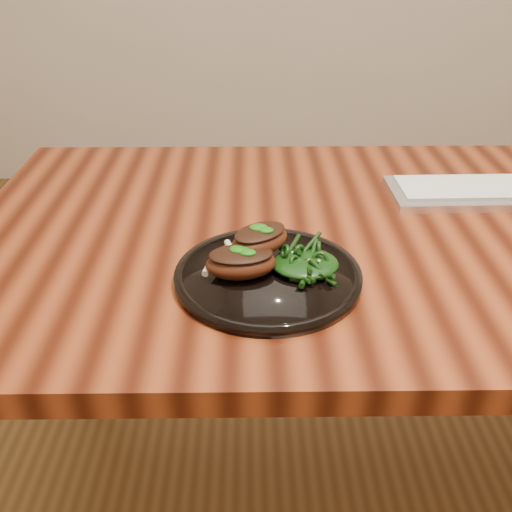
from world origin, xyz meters
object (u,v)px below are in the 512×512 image
Objects in this scene: plate at (268,275)px; greens_heap at (305,260)px; lamb_chop_front at (241,262)px; desk at (422,266)px.

plate is 0.06m from greens_heap.
lamb_chop_front is at bearing -166.38° from plate.
desk is at bearing 30.96° from plate.
lamb_chop_front is 0.09m from greens_heap.
plate is 2.77× the size of greens_heap.
lamb_chop_front is (-0.04, -0.01, 0.03)m from plate.
greens_heap reaches higher than plate.
desk is 5.87× the size of plate.
desk is 14.53× the size of lamb_chop_front.
plate is 0.05m from lamb_chop_front.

